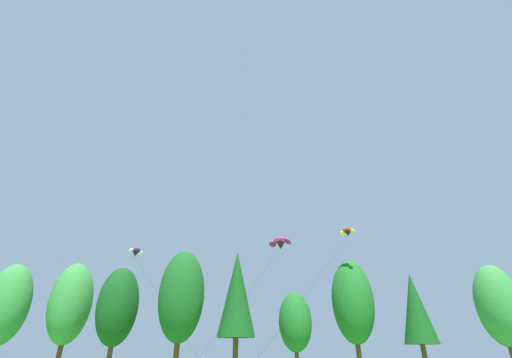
{
  "coord_description": "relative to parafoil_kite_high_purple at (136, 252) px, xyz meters",
  "views": [
    {
      "loc": [
        1.2,
        -1.94,
        2.01
      ],
      "look_at": [
        1.66,
        21.98,
        13.87
      ],
      "focal_mm": 24.71,
      "sensor_mm": 36.0,
      "label": 1
    }
  ],
  "objects": [
    {
      "name": "parafoil_kite_mid_red_yellow",
      "position": [
        27.07,
        3.72,
        3.83
      ],
      "size": [
        13.66,
        17.37,
        15.83
      ],
      "color": "red"
    },
    {
      "name": "treeline_tree_d",
      "position": [
        -3.18,
        5.88,
        -5.52
      ],
      "size": [
        5.12,
        5.12,
        12.31
      ],
      "color": "#472D19",
      "rests_on": "ground_plane"
    },
    {
      "name": "parafoil_kite_high_purple",
      "position": [
        0.0,
        0.0,
        0.0
      ],
      "size": [
        10.58,
        12.18,
        11.96
      ],
      "color": "purple"
    },
    {
      "name": "treeline_tree_h",
      "position": [
        27.6,
        6.94,
        -4.73
      ],
      "size": [
        5.48,
        5.48,
        13.62
      ],
      "color": "#472D19",
      "rests_on": "ground_plane"
    },
    {
      "name": "treeline_tree_j",
      "position": [
        44.47,
        2.93,
        -5.56
      ],
      "size": [
        5.1,
        5.1,
        12.24
      ],
      "color": "#472D19",
      "rests_on": "ground_plane"
    },
    {
      "name": "treeline_tree_c",
      "position": [
        -10.35,
        8.13,
        -4.88
      ],
      "size": [
        5.41,
        5.41,
        13.36
      ],
      "color": "#472D19",
      "rests_on": "ground_plane"
    },
    {
      "name": "treeline_tree_e",
      "position": [
        5.35,
        3.37,
        -4.56
      ],
      "size": [
        5.55,
        5.55,
        13.89
      ],
      "color": "#472D19",
      "rests_on": "ground_plane"
    },
    {
      "name": "treeline_tree_g",
      "position": [
        19.91,
        8.15,
        -7.19
      ],
      "size": [
        4.38,
        4.38,
        9.56
      ],
      "color": "#472D19",
      "rests_on": "ground_plane"
    },
    {
      "name": "treeline_tree_b",
      "position": [
        -17.64,
        6.5,
        -5.17
      ],
      "size": [
        5.28,
        5.28,
        12.88
      ],
      "color": "#472D19",
      "rests_on": "ground_plane"
    },
    {
      "name": "treeline_tree_k",
      "position": [
        48.58,
        8.49,
        -5.78
      ],
      "size": [
        5.01,
        5.01,
        11.88
      ],
      "color": "#472D19",
      "rests_on": "ground_plane"
    },
    {
      "name": "parafoil_kite_far_magenta",
      "position": [
        17.28,
        -2.45,
        0.5
      ],
      "size": [
        8.9,
        9.75,
        12.58
      ],
      "color": "#D12893"
    },
    {
      "name": "treeline_tree_f",
      "position": [
        12.12,
        5.18,
        -3.98
      ],
      "size": [
        4.76,
        4.76,
        14.36
      ],
      "color": "#472D19",
      "rests_on": "ground_plane"
    },
    {
      "name": "treeline_tree_i",
      "position": [
        34.88,
        4.7,
        -5.79
      ],
      "size": [
        4.12,
        4.12,
        11.46
      ],
      "color": "#472D19",
      "rests_on": "ground_plane"
    }
  ]
}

